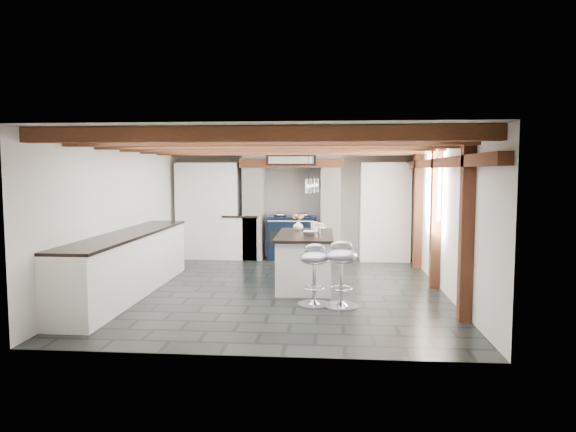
# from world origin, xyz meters

# --- Properties ---
(ground) EXTENTS (6.00, 6.00, 0.00)m
(ground) POSITION_xyz_m (0.00, 0.00, 0.00)
(ground) COLOR black
(ground) RESTS_ON ground
(room_shell) EXTENTS (6.00, 6.03, 6.00)m
(room_shell) POSITION_xyz_m (-0.61, 1.42, 1.07)
(room_shell) COLOR silver
(room_shell) RESTS_ON ground
(range_cooker) EXTENTS (1.00, 0.63, 0.99)m
(range_cooker) POSITION_xyz_m (0.00, 2.68, 0.47)
(range_cooker) COLOR black
(range_cooker) RESTS_ON ground
(kitchen_island) EXTENTS (0.90, 1.70, 1.12)m
(kitchen_island) POSITION_xyz_m (0.39, 0.19, 0.43)
(kitchen_island) COLOR white
(kitchen_island) RESTS_ON ground
(bar_stool_near) EXTENTS (0.49, 0.49, 0.89)m
(bar_stool_near) POSITION_xyz_m (0.93, -1.08, 0.55)
(bar_stool_near) COLOR silver
(bar_stool_near) RESTS_ON ground
(bar_stool_far) EXTENTS (0.50, 0.50, 0.84)m
(bar_stool_far) POSITION_xyz_m (0.57, -1.02, 0.52)
(bar_stool_far) COLOR silver
(bar_stool_far) RESTS_ON ground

